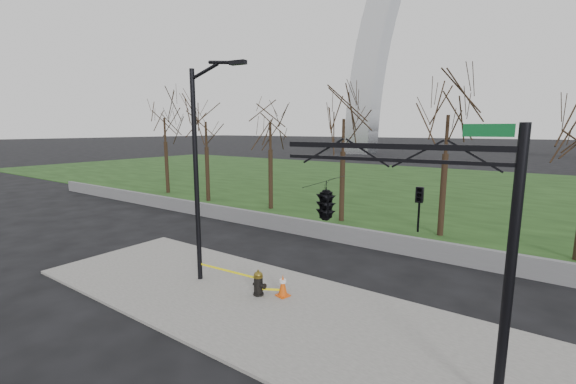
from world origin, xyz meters
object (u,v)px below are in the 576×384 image
Objects in this scene: street_light at (200,161)px; traffic_signal_mast at (356,203)px; traffic_cone at (283,285)px; fire_hydrant at (259,283)px.

street_light is 1.37× the size of traffic_signal_mast.
fire_hydrant is at bearing -150.49° from traffic_cone.
traffic_signal_mast is (3.57, -1.99, 3.66)m from traffic_cone.
street_light is at bearing -170.27° from traffic_cone.
fire_hydrant is 0.15× the size of traffic_signal_mast.
traffic_cone is 5.39m from street_light.
fire_hydrant reaches higher than traffic_cone.
fire_hydrant is 0.11× the size of street_light.
street_light is (-3.33, -0.57, 4.20)m from traffic_cone.
traffic_cone is at bearing 29.65° from fire_hydrant.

